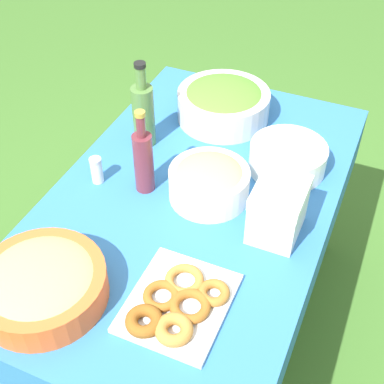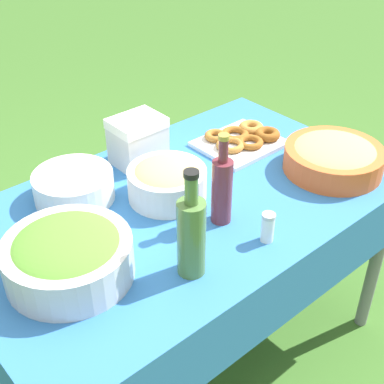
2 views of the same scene
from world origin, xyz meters
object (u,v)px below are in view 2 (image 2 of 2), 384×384
salad_bowl (68,255)px  cooler_box (138,141)px  donut_platter (242,139)px  wine_bottle (222,188)px  bread_bowl (334,157)px  olive_oil_bottle (191,234)px  plate_stack (74,186)px  pasta_bowl (167,180)px

salad_bowl → cooler_box: cooler_box is taller
donut_platter → wine_bottle: 0.51m
donut_platter → bread_bowl: (-0.11, 0.35, 0.04)m
donut_platter → cooler_box: cooler_box is taller
olive_oil_bottle → wine_bottle: olive_oil_bottle is taller
plate_stack → wine_bottle: bearing=125.0°
pasta_bowl → plate_stack: bearing=-39.4°
pasta_bowl → cooler_box: bearing=-104.5°
salad_bowl → bread_bowl: (-0.99, 0.14, -0.02)m
pasta_bowl → bread_bowl: pasta_bowl is taller
salad_bowl → olive_oil_bottle: olive_oil_bottle is taller
pasta_bowl → donut_platter: 0.46m
donut_platter → wine_bottle: (0.40, 0.30, 0.10)m
pasta_bowl → bread_bowl: bearing=155.0°
bread_bowl → wine_bottle: bearing=-5.5°
plate_stack → olive_oil_bottle: olive_oil_bottle is taller
wine_bottle → plate_stack: bearing=-55.0°
donut_platter → bread_bowl: 0.37m
wine_bottle → bread_bowl: wine_bottle is taller
cooler_box → salad_bowl: bearing=36.0°
pasta_bowl → donut_platter: (-0.45, -0.09, -0.04)m
donut_platter → pasta_bowl: bearing=11.6°
plate_stack → bread_bowl: size_ratio=0.75×
salad_bowl → wine_bottle: bearing=169.5°
wine_bottle → bread_bowl: (-0.51, 0.05, -0.06)m
bread_bowl → salad_bowl: bearing=-8.0°
wine_bottle → cooler_box: bearing=-92.2°
donut_platter → wine_bottle: size_ratio=1.07×
salad_bowl → pasta_bowl: salad_bowl is taller
olive_oil_bottle → cooler_box: size_ratio=1.79×
pasta_bowl → cooler_box: 0.26m
pasta_bowl → olive_oil_bottle: bearing=61.4°
wine_bottle → cooler_box: size_ratio=1.66×
olive_oil_bottle → wine_bottle: bearing=-152.7°
pasta_bowl → donut_platter: bearing=-168.4°
salad_bowl → donut_platter: 0.91m
cooler_box → donut_platter: bearing=157.9°
pasta_bowl → plate_stack: 0.31m
plate_stack → bread_bowl: 0.91m
pasta_bowl → olive_oil_bottle: (0.18, 0.32, 0.06)m
pasta_bowl → wine_bottle: wine_bottle is taller
plate_stack → cooler_box: bearing=-170.3°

